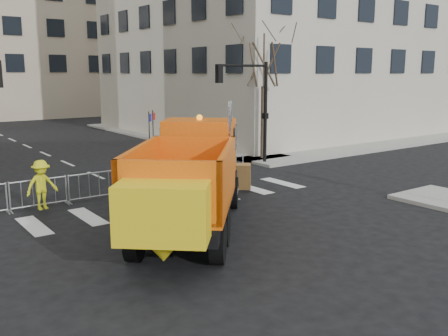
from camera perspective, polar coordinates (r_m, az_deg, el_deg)
ground at (r=14.57m, az=3.65°, el=-8.60°), size 120.00×120.00×0.00m
sidewalk_back at (r=21.52m, az=-10.97°, el=-2.17°), size 64.00×5.00×0.15m
traffic_light_right at (r=26.57m, az=4.75°, el=6.17°), size 0.18×0.18×5.40m
crowd_barriers at (r=20.31m, az=-11.84°, el=-1.60°), size 12.60×0.60×1.10m
street_tree at (r=27.72m, az=4.53°, el=8.54°), size 3.00×3.00×7.50m
plow_truck at (r=15.09m, az=-3.89°, el=-1.00°), size 8.71×9.44×3.95m
cop_a at (r=19.07m, az=-0.34°, el=-0.71°), size 0.79×0.55×2.05m
cop_b at (r=21.02m, az=-4.20°, el=-0.11°), size 1.02×0.93×1.72m
cop_c at (r=20.99m, az=-0.02°, el=-0.03°), size 1.09×0.96×1.77m
worker at (r=18.39m, az=-20.12°, el=-1.83°), size 1.22×0.84×1.74m
newspaper_box at (r=21.60m, az=-0.26°, el=-0.22°), size 0.50×0.46×1.10m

